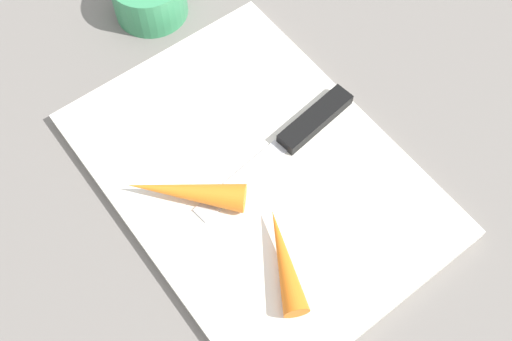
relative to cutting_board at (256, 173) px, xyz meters
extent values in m
plane|color=slate|center=(0.00, 0.00, -0.01)|extent=(1.40, 1.40, 0.00)
cube|color=silver|center=(0.00, 0.00, 0.00)|extent=(0.36, 0.26, 0.01)
cube|color=#B7B7BC|center=(0.00, -0.02, 0.01)|extent=(0.03, 0.11, 0.00)
cube|color=black|center=(-0.01, 0.08, 0.01)|extent=(0.03, 0.09, 0.01)
cone|color=orange|center=(-0.02, -0.07, 0.02)|extent=(0.10, 0.10, 0.03)
cone|color=orange|center=(0.09, -0.04, 0.02)|extent=(0.10, 0.06, 0.02)
camera|label=1|loc=(0.22, -0.17, 0.52)|focal=42.40mm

